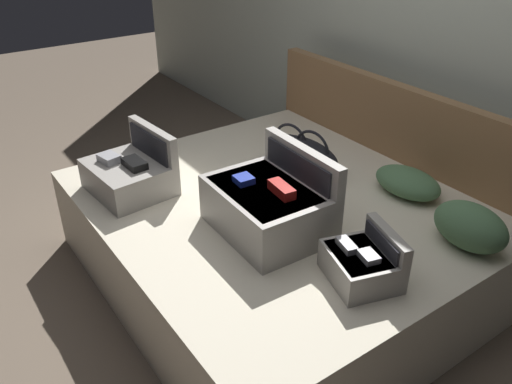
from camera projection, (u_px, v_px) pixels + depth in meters
The scene contains 10 objects.
ground_plane at pixel (216, 300), 2.86m from camera, with size 12.00×12.00×0.00m, color #6B5B4C.
back_wall at pixel (451, 18), 3.04m from camera, with size 8.00×0.10×2.60m, color #B7C1B2.
bed at pixel (276, 239), 2.94m from camera, with size 2.08×1.79×0.49m, color beige.
headboard at pixel (395, 160), 3.29m from camera, with size 2.12×0.08×0.95m, color olive.
hard_case_large at pixel (269, 204), 2.51m from camera, with size 0.59×0.47×0.40m.
hard_case_medium at pixel (130, 173), 2.86m from camera, with size 0.48×0.42×0.34m.
hard_case_small at pixel (362, 263), 2.21m from camera, with size 0.37×0.34×0.22m.
duffel_bag at pixel (301, 155), 3.05m from camera, with size 0.55×0.35×0.29m.
pillow_near_headboard at pixel (408, 182), 2.85m from camera, with size 0.39×0.25×0.14m, color #4C724C.
pillow_center_head at pixel (470, 226), 2.41m from camera, with size 0.36×0.24×0.21m, color #4C724C.
Camera 1 is at (1.91, -1.08, 1.93)m, focal length 36.69 mm.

